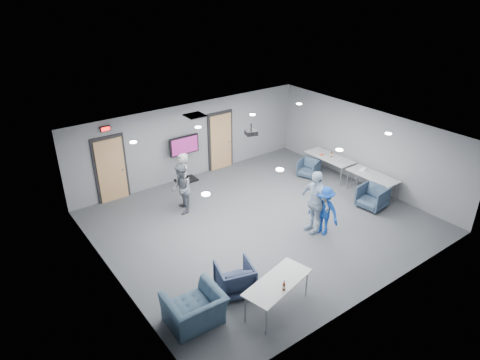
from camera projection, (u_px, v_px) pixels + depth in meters
floor at (262, 222)px, 12.80m from camera, size 9.00×9.00×0.00m
ceiling at (264, 137)px, 11.60m from camera, size 9.00×9.00×0.00m
wall_back at (192, 141)px, 15.09m from camera, size 9.00×0.02×2.70m
wall_front at (378, 248)px, 9.31m from camera, size 9.00×0.02×2.70m
wall_left at (111, 234)px, 9.82m from camera, size 0.02×8.00×2.70m
wall_right at (365, 147)px, 14.59m from camera, size 0.02×8.00×2.70m
door_left at (111, 170)px, 13.59m from camera, size 1.06×0.17×2.24m
door_right at (221, 141)px, 15.82m from camera, size 1.06×0.17×2.24m
exit_sign at (105, 129)px, 12.96m from camera, size 0.32×0.08×0.16m
hvac_diffuser at (195, 115)px, 13.36m from camera, size 0.60×0.60×0.03m
downlights at (264, 138)px, 11.61m from camera, size 6.18×3.78×0.02m
person_a at (183, 181)px, 13.18m from camera, size 0.59×0.76×1.83m
person_b at (181, 189)px, 12.98m from camera, size 0.87×0.95×1.60m
person_c at (315, 202)px, 11.99m from camera, size 0.59×1.15×1.88m
person_d at (324, 211)px, 11.94m from camera, size 0.70×1.03×1.48m
chair_right_a at (308, 168)px, 15.49m from camera, size 0.88×0.87×0.63m
chair_right_c at (372, 197)px, 13.42m from camera, size 0.90×0.88×0.74m
chair_front_a at (235, 278)px, 9.90m from camera, size 1.01×1.02×0.76m
chair_front_b at (194, 309)px, 9.00m from camera, size 1.20×1.06×0.76m
table_right_a at (330, 158)px, 15.40m from camera, size 0.77×1.85×0.73m
table_right_b at (372, 176)px, 14.03m from camera, size 0.71×1.71×0.73m
table_front_left at (278, 283)px, 9.28m from camera, size 1.82×1.09×0.73m
bottle_front at (284, 286)px, 8.98m from camera, size 0.07×0.07×0.25m
bottle_right at (332, 154)px, 15.33m from camera, size 0.06×0.06×0.25m
snack_box at (322, 154)px, 15.51m from camera, size 0.16×0.11×0.03m
wrapper at (363, 169)px, 14.37m from camera, size 0.27×0.22×0.05m
tv_stand at (185, 156)px, 14.85m from camera, size 1.10×0.52×1.69m
projector at (251, 133)px, 12.78m from camera, size 0.41×0.38×0.36m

